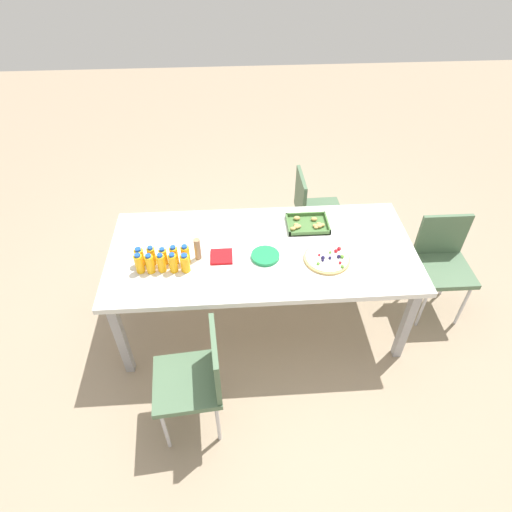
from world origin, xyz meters
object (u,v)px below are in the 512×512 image
object	(u,v)px
juice_bottle_4	(185,263)
plate_stack	(265,256)
juice_bottle_2	(161,263)
cardboard_tube	(198,249)
juice_bottle_0	(139,263)
snack_tray	(307,224)
napkin_stack	(221,257)
juice_bottle_9	(185,255)
juice_bottle_8	(174,255)
juice_bottle_6	(152,256)
chair_near_left	(198,376)
juice_bottle_1	(150,264)
juice_bottle_7	(163,257)
juice_bottle_3	(173,263)
party_table	(262,256)
chair_end	(442,259)
chair_far_right	(312,208)
fruit_pizza	(327,258)
juice_bottle_5	(140,257)

from	to	relation	value
juice_bottle_4	plate_stack	bearing A→B (deg)	9.81
juice_bottle_2	cardboard_tube	world-z (taller)	cardboard_tube
juice_bottle_0	plate_stack	bearing A→B (deg)	5.65
snack_tray	napkin_stack	bearing A→B (deg)	-154.19
juice_bottle_9	juice_bottle_8	bearing A→B (deg)	178.04
juice_bottle_6	chair_near_left	bearing A→B (deg)	-67.67
juice_bottle_9	cardboard_tube	xyz separation A→B (m)	(0.08, 0.04, 0.01)
plate_stack	juice_bottle_1	bearing A→B (deg)	-173.50
juice_bottle_7	juice_bottle_8	distance (m)	0.07
juice_bottle_3	cardboard_tube	xyz separation A→B (m)	(0.16, 0.12, 0.01)
party_table	juice_bottle_0	world-z (taller)	juice_bottle_0
chair_near_left	juice_bottle_2	world-z (taller)	juice_bottle_2
juice_bottle_9	chair_end	bearing A→B (deg)	5.23
juice_bottle_1	juice_bottle_8	world-z (taller)	juice_bottle_1
party_table	chair_far_right	size ratio (longest dim) A/B	2.58
juice_bottle_1	juice_bottle_7	distance (m)	0.11
juice_bottle_7	cardboard_tube	bearing A→B (deg)	9.45
juice_bottle_3	fruit_pizza	distance (m)	1.03
napkin_stack	snack_tray	bearing A→B (deg)	25.81
chair_end	juice_bottle_8	size ratio (longest dim) A/B	5.81
juice_bottle_4	juice_bottle_6	xyz separation A→B (m)	(-0.23, 0.08, 0.00)
juice_bottle_2	juice_bottle_8	xyz separation A→B (m)	(0.08, 0.07, 0.00)
juice_bottle_5	juice_bottle_6	size ratio (longest dim) A/B	0.97
juice_bottle_4	fruit_pizza	size ratio (longest dim) A/B	0.45
juice_bottle_7	snack_tray	xyz separation A→B (m)	(1.02, 0.34, -0.05)
juice_bottle_9	napkin_stack	world-z (taller)	juice_bottle_9
chair_far_right	juice_bottle_7	world-z (taller)	juice_bottle_7
chair_end	juice_bottle_4	size ratio (longest dim) A/B	5.93
juice_bottle_3	snack_tray	xyz separation A→B (m)	(0.95, 0.42, -0.06)
chair_far_right	plate_stack	distance (m)	1.05
cardboard_tube	snack_tray	bearing A→B (deg)	20.89
juice_bottle_0	napkin_stack	xyz separation A→B (m)	(0.53, 0.10, -0.06)
juice_bottle_2	juice_bottle_9	size ratio (longest dim) A/B	0.96
cardboard_tube	juice_bottle_3	bearing A→B (deg)	-143.50
juice_bottle_8	chair_far_right	bearing A→B (deg)	39.07
juice_bottle_3	juice_bottle_0	bearing A→B (deg)	177.54
juice_bottle_3	cardboard_tube	world-z (taller)	cardboard_tube
juice_bottle_9	juice_bottle_4	bearing A→B (deg)	-88.40
chair_far_right	juice_bottle_5	world-z (taller)	juice_bottle_5
juice_bottle_3	juice_bottle_5	size ratio (longest dim) A/B	1.06
juice_bottle_6	cardboard_tube	size ratio (longest dim) A/B	0.89
party_table	juice_bottle_4	distance (m)	0.56
juice_bottle_1	napkin_stack	distance (m)	0.48
party_table	juice_bottle_6	distance (m)	0.76
juice_bottle_9	juice_bottle_7	bearing A→B (deg)	-179.79
party_table	juice_bottle_9	distance (m)	0.55
juice_bottle_0	juice_bottle_3	distance (m)	0.22
fruit_pizza	plate_stack	xyz separation A→B (m)	(-0.42, 0.05, -0.00)
juice_bottle_5	chair_end	bearing A→B (deg)	4.52
juice_bottle_3	juice_bottle_8	bearing A→B (deg)	90.04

